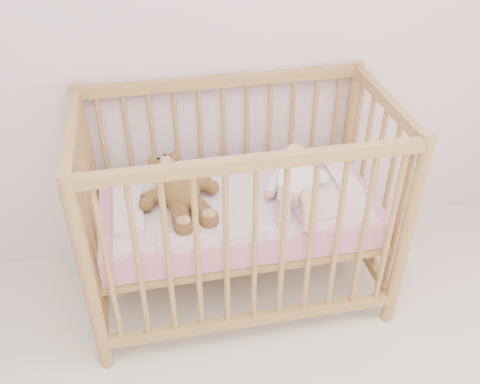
{
  "coord_description": "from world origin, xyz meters",
  "views": [
    {
      "loc": [
        -0.27,
        -0.29,
        1.97
      ],
      "look_at": [
        0.1,
        1.55,
        0.62
      ],
      "focal_mm": 40.0,
      "sensor_mm": 36.0,
      "label": 1
    }
  ],
  "objects": [
    {
      "name": "baby",
      "position": [
        0.36,
        1.58,
        0.64
      ],
      "size": [
        0.43,
        0.65,
        0.14
      ],
      "primitive_type": null,
      "rotation": [
        0.0,
        0.0,
        -0.26
      ],
      "color": "white",
      "rests_on": "blanket"
    },
    {
      "name": "blanket",
      "position": [
        0.1,
        1.6,
        0.56
      ],
      "size": [
        1.1,
        0.58,
        0.06
      ],
      "primitive_type": null,
      "color": "pink",
      "rests_on": "mattress"
    },
    {
      "name": "crib",
      "position": [
        0.1,
        1.6,
        0.5
      ],
      "size": [
        1.36,
        0.76,
        1.0
      ],
      "primitive_type": null,
      "color": "#A67F46",
      "rests_on": "floor"
    },
    {
      "name": "mattress",
      "position": [
        0.1,
        1.6,
        0.49
      ],
      "size": [
        1.22,
        0.62,
        0.13
      ],
      "primitive_type": "cube",
      "color": "pink",
      "rests_on": "crib"
    },
    {
      "name": "teddy_bear",
      "position": [
        -0.15,
        1.58,
        0.65
      ],
      "size": [
        0.48,
        0.6,
        0.15
      ],
      "primitive_type": null,
      "rotation": [
        0.0,
        0.0,
        0.22
      ],
      "color": "brown",
      "rests_on": "blanket"
    }
  ]
}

